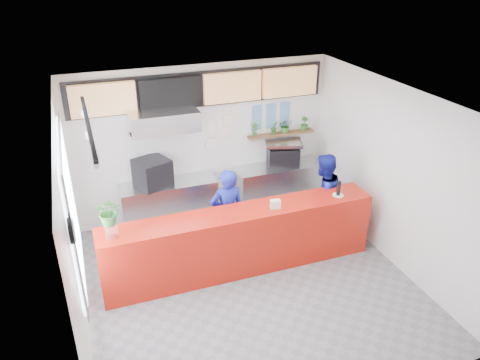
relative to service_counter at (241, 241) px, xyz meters
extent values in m
plane|color=slate|center=(0.00, -0.40, -0.55)|extent=(5.00, 5.00, 0.00)
plane|color=silver|center=(0.00, -0.40, 2.45)|extent=(5.00, 5.00, 0.00)
plane|color=white|center=(0.00, 2.10, 0.95)|extent=(5.00, 0.00, 5.00)
plane|color=white|center=(-2.50, -0.40, 0.95)|extent=(0.00, 5.00, 5.00)
plane|color=white|center=(2.50, -0.40, 0.95)|extent=(0.00, 5.00, 5.00)
cube|color=#AF180C|center=(0.00, 0.00, 0.00)|extent=(4.50, 0.60, 1.10)
cube|color=beige|center=(0.00, 2.09, 2.05)|extent=(5.00, 0.02, 0.80)
cube|color=#B2B5BA|center=(-0.80, 1.80, -0.10)|extent=(1.80, 0.60, 0.90)
cube|color=black|center=(-1.06, 1.80, 0.60)|extent=(0.73, 0.73, 0.51)
cube|color=#B2B5BA|center=(-0.80, 1.75, 1.60)|extent=(1.20, 0.70, 0.35)
cube|color=#B2B5BA|center=(-0.80, 1.75, 1.40)|extent=(1.20, 0.69, 0.31)
cube|color=#B2B5BA|center=(1.50, 1.80, -0.10)|extent=(1.80, 0.60, 0.90)
cube|color=black|center=(1.57, 1.80, 0.55)|extent=(0.70, 0.57, 0.39)
cube|color=#B3B5BB|center=(1.57, 1.80, 0.83)|extent=(0.84, 0.70, 0.07)
cube|color=brown|center=(1.60, 2.00, 0.95)|extent=(1.40, 0.18, 0.04)
cube|color=tan|center=(-1.75, 1.98, 2.00)|extent=(1.10, 0.10, 0.55)
cube|color=black|center=(-0.59, 1.98, 2.00)|extent=(1.10, 0.10, 0.55)
cube|color=tan|center=(0.57, 1.98, 2.00)|extent=(1.10, 0.10, 0.55)
cube|color=tan|center=(1.73, 1.98, 2.00)|extent=(1.10, 0.10, 0.55)
cube|color=black|center=(0.00, 2.06, 2.00)|extent=(4.80, 0.04, 0.65)
cube|color=silver|center=(-2.47, -0.10, 1.15)|extent=(0.04, 2.20, 1.90)
cube|color=#B2B5BA|center=(-2.45, -0.10, 1.15)|extent=(0.03, 2.30, 2.00)
cylinder|color=black|center=(-2.46, -1.30, 1.50)|extent=(0.05, 0.30, 0.30)
cylinder|color=white|center=(-2.43, -1.30, 1.50)|extent=(0.02, 0.26, 0.26)
cube|color=black|center=(-2.10, -0.40, 2.39)|extent=(0.05, 2.40, 0.04)
cylinder|color=silver|center=(0.15, 2.07, 1.20)|extent=(0.24, 0.03, 0.24)
cylinder|color=silver|center=(0.45, 2.07, 1.10)|extent=(0.24, 0.03, 0.24)
cylinder|color=silver|center=(0.15, 2.07, 0.90)|extent=(0.24, 0.03, 0.24)
cylinder|color=silver|center=(0.50, 2.07, 1.35)|extent=(0.24, 0.03, 0.24)
cube|color=#598CBF|center=(1.10, 2.08, 1.45)|extent=(0.20, 0.02, 0.25)
cube|color=#598CBF|center=(1.40, 2.08, 1.45)|extent=(0.20, 0.02, 0.25)
cube|color=#598CBF|center=(1.70, 2.08, 1.45)|extent=(0.20, 0.02, 0.25)
cube|color=#598CBF|center=(1.10, 2.08, 1.20)|extent=(0.20, 0.02, 0.25)
cube|color=#598CBF|center=(1.40, 2.08, 1.20)|extent=(0.20, 0.02, 0.25)
cube|color=#598CBF|center=(1.70, 2.08, 1.20)|extent=(0.20, 0.02, 0.25)
imported|color=navy|center=(-0.06, 0.48, 0.26)|extent=(0.60, 0.40, 1.62)
imported|color=navy|center=(1.74, 0.46, 0.27)|extent=(0.94, 0.82, 1.63)
imported|color=#2D6623|center=(1.02, 2.00, 1.11)|extent=(0.17, 0.14, 0.28)
imported|color=#2D6623|center=(1.45, 2.00, 1.10)|extent=(0.17, 0.14, 0.26)
imported|color=#2D6623|center=(1.69, 2.00, 1.11)|extent=(0.32, 0.30, 0.29)
imported|color=#2D6623|center=(2.11, 2.00, 1.11)|extent=(0.16, 0.15, 0.27)
cylinder|color=silver|center=(-1.99, -0.07, 0.66)|extent=(0.22, 0.22, 0.23)
imported|color=#2D6623|center=(-1.99, -0.07, 0.98)|extent=(0.46, 0.43, 0.42)
cube|color=white|center=(0.56, -0.08, 0.62)|extent=(0.18, 0.13, 0.14)
cylinder|color=white|center=(1.73, -0.06, 0.56)|extent=(0.21, 0.21, 0.01)
cylinder|color=black|center=(1.73, -0.06, 0.69)|extent=(0.07, 0.07, 0.25)
camera|label=1|loc=(-2.21, -6.02, 4.26)|focal=35.00mm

